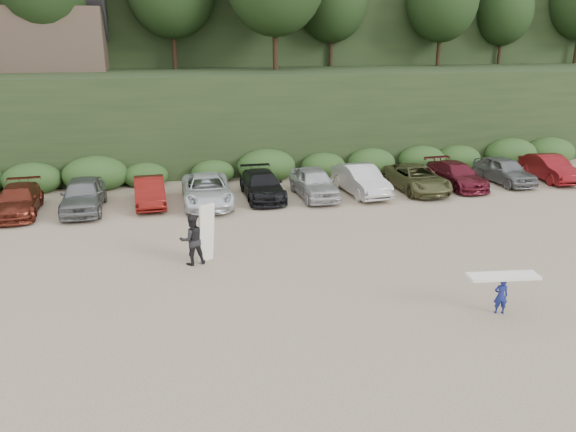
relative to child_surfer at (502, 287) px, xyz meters
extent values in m
plane|color=tan|center=(-4.97, 4.16, -0.88)|extent=(120.00, 120.00, 0.00)
cube|color=black|center=(-4.97, 26.16, 2.12)|extent=(80.00, 14.00, 6.00)
cube|color=black|center=(-4.97, 44.16, 7.12)|extent=(90.00, 30.00, 16.00)
cube|color=#2B491E|center=(-5.52, 18.66, -0.28)|extent=(46.20, 2.00, 1.20)
cube|color=brown|center=(-16.97, 28.16, 7.12)|extent=(8.00, 6.00, 4.00)
imported|color=#5F2115|center=(-16.75, 14.36, -0.20)|extent=(2.12, 4.77, 1.36)
imported|color=slate|center=(-13.74, 14.22, -0.07)|extent=(1.97, 4.78, 1.62)
imported|color=maroon|center=(-10.57, 14.50, -0.18)|extent=(1.61, 4.26, 1.39)
imported|color=silver|center=(-7.73, 14.01, -0.14)|extent=(2.54, 5.34, 1.47)
imported|color=black|center=(-4.78, 14.48, -0.18)|extent=(1.97, 4.81, 1.39)
imported|color=#B4B3B8|center=(-2.06, 14.06, -0.10)|extent=(1.96, 4.65, 1.57)
imported|color=#BABABA|center=(0.58, 14.07, -0.10)|extent=(2.03, 4.86, 1.56)
imported|color=brown|center=(3.84, 14.01, -0.18)|extent=(2.49, 5.11, 1.40)
imported|color=maroon|center=(6.40, 14.26, -0.20)|extent=(2.18, 4.81, 1.37)
imported|color=slate|center=(9.59, 14.45, -0.13)|extent=(2.05, 4.52, 1.50)
imported|color=maroon|center=(12.60, 14.43, -0.14)|extent=(1.89, 4.60, 1.48)
imported|color=navy|center=(0.00, 0.00, -0.29)|extent=(0.49, 0.39, 1.18)
cube|color=white|center=(0.00, 0.00, 0.37)|extent=(2.22, 0.89, 0.09)
imported|color=black|center=(-8.99, 6.15, 0.09)|extent=(1.07, 0.91, 1.95)
cube|color=white|center=(-8.44, 6.26, 0.27)|extent=(0.72, 0.62, 2.30)
camera|label=1|loc=(-9.94, -13.80, 7.35)|focal=35.00mm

